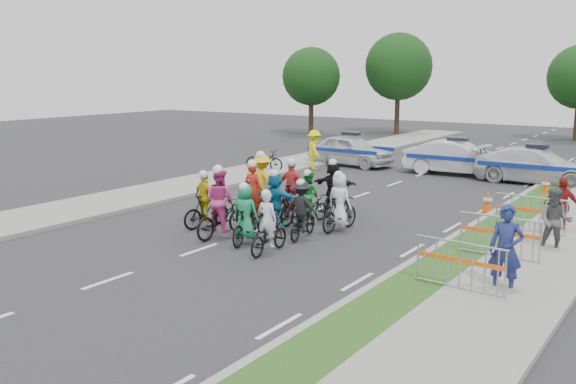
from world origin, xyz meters
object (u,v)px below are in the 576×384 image
Objects in this scene: barrier_2 at (530,216)px; rider_9 at (293,195)px; rider_0 at (268,232)px; cone_0 at (488,203)px; rider_5 at (276,205)px; parked_bike at (264,160)px; rider_3 at (206,205)px; tree_0 at (311,77)px; spectator_2 at (561,205)px; rider_2 at (221,210)px; police_car_1 at (457,158)px; rider_7 at (339,207)px; spectator_0 at (506,250)px; rider_8 at (309,203)px; spectator_1 at (555,221)px; rider_11 at (334,191)px; police_car_0 at (351,150)px; cone_1 at (546,186)px; barrier_0 at (460,268)px; rider_4 at (302,215)px; rider_6 at (254,202)px; rider_10 at (262,189)px; marshal_hiviz at (314,150)px; barrier_1 at (499,239)px; tree_3 at (399,67)px; police_car_2 at (536,166)px.

rider_9 is at bearing -165.20° from barrier_2.
rider_0 reaches higher than cone_0.
parked_bike is at bearing -48.73° from rider_5.
rider_3 is 0.27× the size of tree_0.
parked_bike is at bearing 165.58° from spectator_2.
rider_2 is at bearing 162.80° from rider_3.
tree_0 is (-15.27, 12.26, 3.43)m from police_car_1.
spectator_0 reaches higher than rider_7.
rider_7 is at bearing -144.01° from spectator_2.
cone_0 is at bearing -123.34° from rider_8.
spectator_0 is 0.30× the size of tree_0.
spectator_1 is (6.89, 0.63, 0.22)m from rider_8.
police_car_0 is at bearing -72.26° from rider_11.
cone_1 is at bearing -98.68° from police_car_0.
cone_1 is (-0.98, 12.29, -0.22)m from barrier_0.
spectator_0 is at bearing 155.81° from rider_4.
spectator_1 is 2.42× the size of cone_0.
rider_5 is 29.26m from tree_0.
spectator_1 is (11.69, -10.90, 0.10)m from police_car_0.
rider_6 is 1.14× the size of rider_8.
rider_10 reaches higher than spectator_2.
rider_6 is 0.42× the size of police_car_1.
tree_0 reaches higher than spectator_0.
cone_1 is at bearing -94.90° from parked_bike.
rider_2 reaches higher than rider_0.
parked_bike reaches higher than cone_0.
parked_bike is (-13.98, 10.83, -0.45)m from spectator_0.
rider_10 reaches higher than rider_3.
marshal_hiviz is 13.57m from barrier_2.
barrier_0 is at bearing -165.11° from police_car_1.
parked_bike is (-8.08, 9.36, -0.16)m from rider_4.
police_car_0 is at bearing -67.09° from rider_5.
rider_7 reaches higher than rider_8.
barrier_1 is at bearing -50.03° from tree_0.
police_car_1 is 2.82× the size of spectator_2.
spectator_0 reaches higher than rider_3.
rider_0 is 12.67m from cone_1.
tree_0 is at bearing -48.91° from rider_8.
barrier_1 is at bearing -131.26° from police_car_0.
spectator_0 is (8.17, -2.29, 0.31)m from rider_6.
spectator_0 is (6.19, -14.71, 0.19)m from police_car_1.
rider_10 is at bearing 154.37° from marshal_hiviz.
barrier_0 is (6.24, -2.32, -0.20)m from rider_5.
spectator_1 is 15.88m from parked_bike.
tree_3 is (-10.55, 29.50, 4.23)m from rider_4.
tree_0 is (-21.35, 20.96, 3.37)m from spectator_2.
police_car_2 is 2.66× the size of spectator_0.
rider_10 reaches higher than barrier_1.
spectator_0 is (7.00, -1.77, 0.18)m from rider_5.
spectator_2 is (7.76, 5.66, 0.06)m from rider_2.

